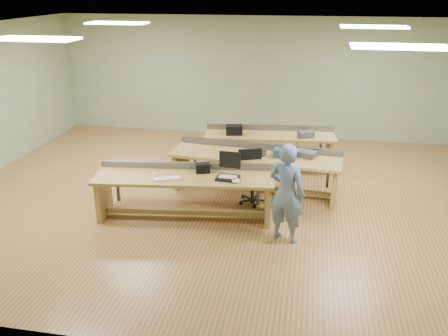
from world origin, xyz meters
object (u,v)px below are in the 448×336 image
Objects in this scene: parts_bin_teal at (284,153)px; mug at (263,153)px; laptop_base at (228,178)px; camera_bag at (203,168)px; workbench_back at (269,143)px; parts_bin_grey at (306,154)px; task_chair at (252,183)px; person at (287,193)px; workbench_front at (184,186)px; workbench_mid at (256,164)px; drinks_can at (259,151)px.

parts_bin_teal is 3.15× the size of mug.
parts_bin_teal reaches higher than laptop_base.
camera_bag is 1.89× the size of mug.
parts_bin_grey is at bearing -64.73° from workbench_back.
parts_bin_teal is (0.54, 0.44, 0.47)m from task_chair.
person is 1.65× the size of task_chair.
parts_bin_teal is at bearing -171.50° from parts_bin_grey.
workbench_front is 8.48× the size of laptop_base.
parts_bin_teal is at bearing 20.32° from camera_bag.
laptop_base is at bearing -105.64° from workbench_back.
parts_bin_teal is (0.53, -0.00, 0.26)m from workbench_mid.
workbench_back is 1.79m from task_chair.
workbench_back is 2.57m from camera_bag.
camera_bag reaches higher than parts_bin_teal.
parts_bin_grey is (0.92, 0.50, 0.46)m from task_chair.
task_chair reaches higher than parts_bin_teal.
workbench_front is 1.72m from drinks_can.
workbench_front is 0.77m from laptop_base.
person reaches higher than workbench_back.
camera_bag is (-1.44, 0.67, 0.04)m from person.
workbench_front is 7.73× the size of parts_bin_grey.
camera_bag is at bearing -120.20° from workbench_mid.
task_chair is at bearing -112.13° from mug.
camera_bag is at bearing -163.14° from task_chair.
workbench_front reaches higher than mug.
task_chair is (0.30, 0.82, -0.42)m from laptop_base.
task_chair is at bearing 20.18° from camera_bag.
camera_bag is 1.35m from mug.
task_chair is at bearing 74.33° from laptop_base.
laptop_base is 1.80m from parts_bin_grey.
workbench_back is at bearing -58.56° from person.
workbench_front reaches higher than parts_bin_grey.
drinks_can is at bearing 172.94° from parts_bin_teal.
person is at bearing -43.95° from camera_bag.
parts_bin_grey is at bearing 8.78° from mug.
task_chair is 0.61m from mug.
mug is at bearing -170.94° from parts_bin_teal.
parts_bin_teal reaches higher than workbench_back.
workbench_mid is at bearing 43.18° from workbench_front.
person is 1.80m from parts_bin_grey.
camera_bag is at bearing -126.22° from drinks_can.
laptop_base is at bearing -123.31° from parts_bin_teal.
workbench_mid is 3.38× the size of task_chair.
workbench_back is 2.64m from laptop_base.
parts_bin_teal is at bearing 17.20° from task_chair.
mug is at bearing -18.09° from workbench_mid.
person is 1.75m from mug.
workbench_mid is 8.98× the size of laptop_base.
workbench_back is at bearing 121.26° from parts_bin_grey.
camera_bag reaches higher than drinks_can.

